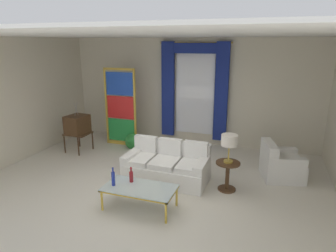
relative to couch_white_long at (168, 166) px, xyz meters
The scene contains 15 objects.
ground_plane 0.56m from the couch_white_long, 118.67° to the right, with size 16.00×16.00×0.00m, color silver.
wall_rear 2.91m from the couch_white_long, 94.90° to the left, with size 8.00×0.12×3.00m, color beige.
wall_left 4.07m from the couch_white_long, behind, with size 0.12×7.00×3.00m, color beige.
ceiling_slab 2.75m from the couch_white_long, 120.45° to the left, with size 8.00×7.60×0.04m, color white.
curtained_window 2.87m from the couch_white_long, 91.78° to the left, with size 2.00×0.17×2.70m.
couch_white_long is the anchor object (origin of this frame).
coffee_table 1.30m from the couch_white_long, 93.08° to the right, with size 1.28×0.66×0.41m.
bottle_blue_decanter 1.51m from the couch_white_long, 111.23° to the right, with size 0.06×0.06×0.35m.
bottle_crystal_tall 1.21m from the couch_white_long, 104.51° to the right, with size 0.07×0.07×0.29m.
vintage_tv 3.01m from the couch_white_long, 163.73° to the left, with size 0.62×0.65×1.35m.
armchair_white 2.45m from the couch_white_long, 20.53° to the left, with size 1.00×0.98×0.80m.
stained_glass_divider 2.74m from the couch_white_long, 139.64° to the left, with size 0.95×0.05×2.20m.
peacock_figurine 2.11m from the couch_white_long, 138.48° to the left, with size 0.44×0.60×0.50m.
round_side_table 1.30m from the couch_white_long, ahead, with size 0.48×0.48×0.59m.
table_lamp_brass 1.49m from the couch_white_long, ahead, with size 0.32×0.32×0.57m.
Camera 1 is at (2.21, -5.24, 2.88)m, focal length 32.00 mm.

